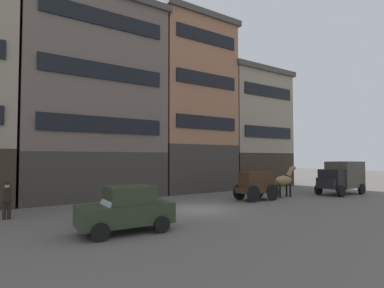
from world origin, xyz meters
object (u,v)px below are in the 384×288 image
object	(u,v)px
cargo_wagon	(257,184)
delivery_truck_near	(341,176)
pedestrian_officer	(7,199)
sedan_dark	(126,209)
draft_horse	(284,180)

from	to	relation	value
cargo_wagon	delivery_truck_near	xyz separation A→B (m)	(8.12, -1.50, 0.28)
cargo_wagon	pedestrian_officer	bearing A→B (deg)	171.45
pedestrian_officer	delivery_truck_near	bearing A→B (deg)	-9.23
delivery_truck_near	cargo_wagon	bearing A→B (deg)	169.56
sedan_dark	pedestrian_officer	distance (m)	6.78
draft_horse	delivery_truck_near	xyz separation A→B (m)	(5.17, -1.49, 0.15)
cargo_wagon	sedan_dark	xyz separation A→B (m)	(-11.00, -3.41, -0.23)
sedan_dark	cargo_wagon	bearing A→B (deg)	17.24
cargo_wagon	pedestrian_officer	world-z (taller)	cargo_wagon
delivery_truck_near	sedan_dark	world-z (taller)	delivery_truck_near
draft_horse	cargo_wagon	bearing A→B (deg)	179.95
cargo_wagon	delivery_truck_near	size ratio (longest dim) A/B	0.68
cargo_wagon	sedan_dark	world-z (taller)	cargo_wagon
delivery_truck_near	sedan_dark	bearing A→B (deg)	-174.28
cargo_wagon	sedan_dark	size ratio (longest dim) A/B	0.78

